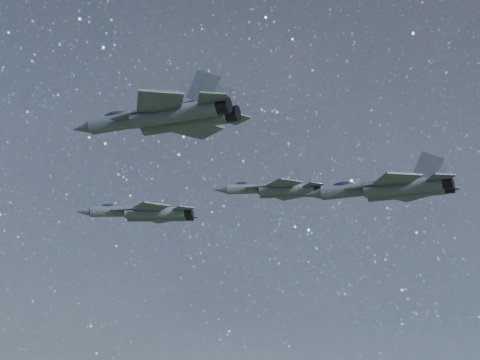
# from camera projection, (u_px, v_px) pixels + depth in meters

# --- Properties ---
(jet_lead) EXTENTS (17.32, 11.86, 4.35)m
(jet_lead) POSITION_uv_depth(u_px,v_px,m) (146.00, 213.00, 92.52)
(jet_lead) COLOR #353C43
(jet_left) EXTENTS (16.87, 11.68, 4.24)m
(jet_left) POSITION_uv_depth(u_px,v_px,m) (277.00, 190.00, 98.64)
(jet_left) COLOR #353C43
(jet_right) EXTENTS (19.76, 13.76, 4.97)m
(jet_right) POSITION_uv_depth(u_px,v_px,m) (166.00, 117.00, 67.39)
(jet_right) COLOR #353C43
(jet_slot) EXTENTS (20.00, 13.90, 5.03)m
(jet_slot) POSITION_uv_depth(u_px,v_px,m) (391.00, 188.00, 83.48)
(jet_slot) COLOR #353C43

